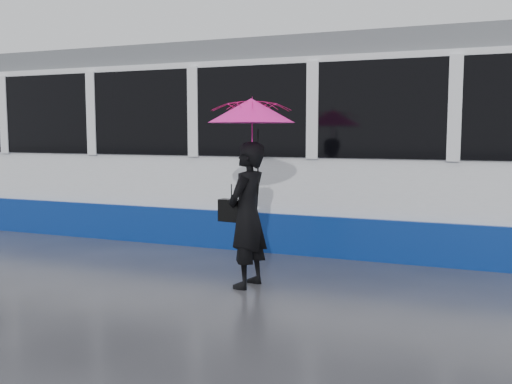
% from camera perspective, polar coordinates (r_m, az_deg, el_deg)
% --- Properties ---
extents(ground, '(90.00, 90.00, 0.00)m').
position_cam_1_polar(ground, '(7.63, 2.19, -8.26)').
color(ground, '#2D2D33').
rests_on(ground, ground).
extents(rails, '(34.00, 1.51, 0.02)m').
position_cam_1_polar(rails, '(9.96, 7.07, -4.85)').
color(rails, '#3F3D38').
rests_on(rails, ground).
extents(tram, '(26.00, 2.56, 3.35)m').
position_cam_1_polar(tram, '(9.65, 10.56, 4.48)').
color(tram, white).
rests_on(tram, ground).
extents(woman, '(0.49, 0.69, 1.76)m').
position_cam_1_polar(woman, '(6.89, -0.86, -2.32)').
color(woman, black).
rests_on(woman, ground).
extents(umbrella, '(1.15, 1.15, 1.19)m').
position_cam_1_polar(umbrella, '(6.79, -0.48, 6.46)').
color(umbrella, '#E0128A').
rests_on(umbrella, ground).
extents(handbag, '(0.33, 0.17, 0.45)m').
position_cam_1_polar(handbag, '(6.99, -2.46, -1.86)').
color(handbag, black).
rests_on(handbag, ground).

